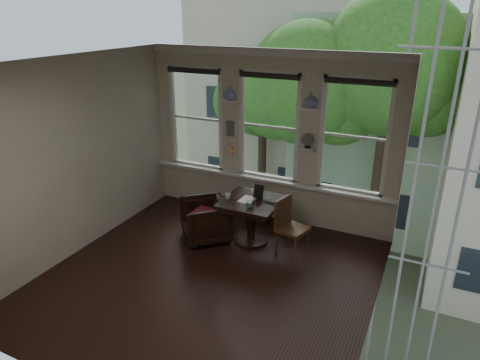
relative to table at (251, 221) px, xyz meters
The scene contains 25 objects.
ground 1.28m from the table, 95.85° to the right, with size 4.50×4.50×0.00m, color black.
ceiling 2.90m from the table, 95.85° to the right, with size 4.50×4.50×0.00m, color silver.
wall_back 1.53m from the table, 96.85° to the left, with size 4.50×4.50×0.00m, color beige.
wall_front 3.64m from the table, 92.06° to the right, with size 4.50×4.50×0.00m, color beige.
wall_left 2.89m from the table, 152.91° to the right, with size 4.50×4.50×0.00m, color beige.
wall_right 2.69m from the table, 29.74° to the right, with size 4.50×4.50×0.00m, color beige.
window_left 2.30m from the table, 146.67° to the left, with size 1.10×0.12×1.90m, color white, non-canonical shape.
window_center 1.69m from the table, 96.85° to the left, with size 1.10×0.12×1.90m, color white, non-canonical shape.
window_right 2.14m from the table, 37.99° to the left, with size 1.10×0.12×1.90m, color white, non-canonical shape.
shelf_left 2.14m from the table, 132.24° to the left, with size 0.26×0.16×0.03m, color white.
shelf_right 2.05m from the table, 57.29° to the left, with size 0.26×0.16×0.03m, color white.
intercom 1.78m from the table, 131.34° to the left, with size 0.14×0.06×0.28m, color #59544F.
sticky_notes 1.56m from the table, 131.19° to the left, with size 0.16×0.01×0.24m, color pink, non-canonical shape.
desk_fan 1.59m from the table, 56.73° to the left, with size 0.20×0.20×0.24m, color #59544F, non-canonical shape.
vase_left 2.25m from the table, 132.24° to the left, with size 0.24×0.24×0.25m, color silver.
vase_right 2.17m from the table, 57.29° to the left, with size 0.24×0.24×0.25m, color silver.
table is the anchor object (origin of this frame).
armchair_left 0.76m from the table, 162.06° to the right, with size 0.74×0.76×0.69m, color black.
cushion_red 0.76m from the table, 162.06° to the right, with size 0.45×0.45×0.06m, color maroon.
side_chair_right 0.75m from the table, ahead, with size 0.42×0.42×0.92m, color #412317, non-canonical shape.
laptop 0.52m from the table, ahead, with size 0.34×0.22×0.03m, color black.
mug 0.57m from the table, 163.67° to the right, with size 0.10×0.10×0.09m, color white.
drinking_glass 0.51m from the table, 69.76° to the right, with size 0.13×0.13×0.10m, color white.
tablet 0.51m from the table, 67.46° to the left, with size 0.16×0.02×0.22m, color black.
papers 0.38m from the table, behind, with size 0.22×0.30×0.00m, color silver.
Camera 1 is at (2.62, -4.47, 3.58)m, focal length 32.00 mm.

